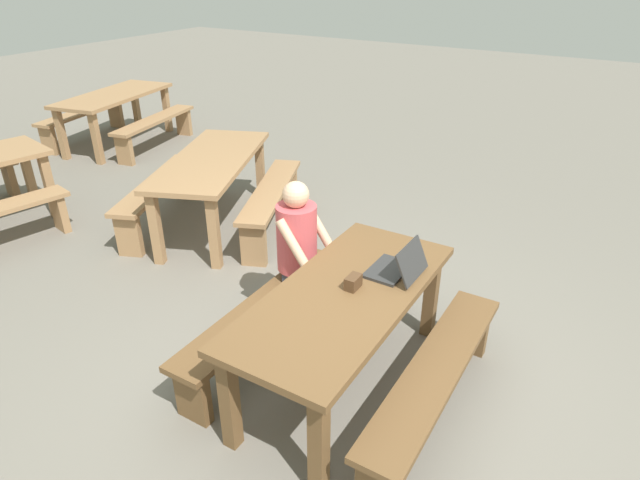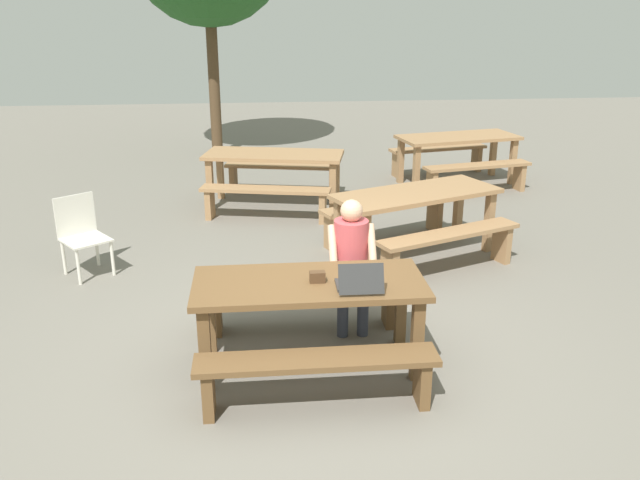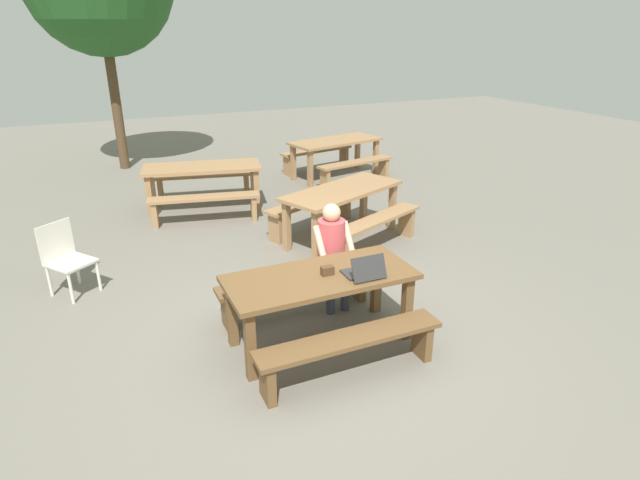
{
  "view_description": "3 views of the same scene",
  "coord_description": "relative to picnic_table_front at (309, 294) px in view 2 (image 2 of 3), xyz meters",
  "views": [
    {
      "loc": [
        -2.54,
        -1.35,
        2.63
      ],
      "look_at": [
        0.11,
        0.25,
        0.99
      ],
      "focal_mm": 30.38,
      "sensor_mm": 36.0,
      "label": 1
    },
    {
      "loc": [
        -0.39,
        -4.84,
        2.83
      ],
      "look_at": [
        0.11,
        0.25,
        0.99
      ],
      "focal_mm": 37.62,
      "sensor_mm": 36.0,
      "label": 2
    },
    {
      "loc": [
        -1.87,
        -4.13,
        2.97
      ],
      "look_at": [
        0.11,
        0.25,
        0.99
      ],
      "focal_mm": 29.42,
      "sensor_mm": 36.0,
      "label": 3
    }
  ],
  "objects": [
    {
      "name": "bench_far",
      "position": [
        0.0,
        0.64,
        -0.31
      ],
      "size": [
        1.76,
        0.3,
        0.42
      ],
      "color": "brown",
      "rests_on": "ground"
    },
    {
      "name": "bench_rear_north",
      "position": [
        2.72,
        6.18,
        -0.29
      ],
      "size": [
        1.74,
        0.63,
        0.46
      ],
      "rotation": [
        0.0,
        0.0,
        0.2
      ],
      "color": "#9E754C",
      "rests_on": "ground"
    },
    {
      "name": "bench_rear_south",
      "position": [
        2.99,
        4.88,
        -0.29
      ],
      "size": [
        1.74,
        0.63,
        0.46
      ],
      "rotation": [
        0.0,
        0.0,
        0.2
      ],
      "color": "#9E754C",
      "rests_on": "ground"
    },
    {
      "name": "bench_mid_south",
      "position": [
        1.67,
        1.79,
        -0.27
      ],
      "size": [
        1.71,
        0.94,
        0.48
      ],
      "rotation": [
        0.0,
        0.0,
        0.39
      ],
      "color": "#9E754C",
      "rests_on": "ground"
    },
    {
      "name": "ground_plane",
      "position": [
        0.0,
        0.0,
        -0.63
      ],
      "size": [
        30.0,
        30.0,
        0.0
      ],
      "primitive_type": "plane",
      "color": "slate"
    },
    {
      "name": "bench_distant_north",
      "position": [
        0.02,
        5.23,
        -0.29
      ],
      "size": [
        1.78,
        0.66,
        0.45
      ],
      "rotation": [
        0.0,
        0.0,
        -0.21
      ],
      "color": "#9E754C",
      "rests_on": "ground"
    },
    {
      "name": "picnic_table_distant",
      "position": [
        -0.13,
        4.55,
        0.03
      ],
      "size": [
        2.07,
        1.17,
        0.78
      ],
      "rotation": [
        0.0,
        0.0,
        -0.21
      ],
      "color": "#9E754C",
      "rests_on": "ground"
    },
    {
      "name": "picnic_table_mid",
      "position": [
        1.43,
        2.36,
        0.03
      ],
      "size": [
        2.07,
        1.44,
        0.78
      ],
      "rotation": [
        0.0,
        0.0,
        0.39
      ],
      "color": "#9E754C",
      "rests_on": "ground"
    },
    {
      "name": "person_seated",
      "position": [
        0.42,
        0.61,
        0.07
      ],
      "size": [
        0.41,
        0.41,
        1.21
      ],
      "color": "#333847",
      "rests_on": "ground"
    },
    {
      "name": "bench_mid_north",
      "position": [
        1.19,
        2.94,
        -0.27
      ],
      "size": [
        1.71,
        0.94,
        0.48
      ],
      "rotation": [
        0.0,
        0.0,
        0.39
      ],
      "color": "#9E754C",
      "rests_on": "ground"
    },
    {
      "name": "laptop",
      "position": [
        0.37,
        -0.2,
        0.17
      ],
      "size": [
        0.35,
        0.34,
        0.24
      ],
      "rotation": [
        0.0,
        0.0,
        3.12
      ],
      "color": "#2D2D2D",
      "rests_on": "picnic_table_front"
    },
    {
      "name": "picnic_table_rear",
      "position": [
        2.86,
        5.53,
        0.03
      ],
      "size": [
        2.02,
        1.17,
        0.78
      ],
      "rotation": [
        0.0,
        0.0,
        0.2
      ],
      "color": "#9E754C",
      "rests_on": "ground"
    },
    {
      "name": "bench_distant_south",
      "position": [
        -0.27,
        3.88,
        -0.29
      ],
      "size": [
        1.78,
        0.66,
        0.45
      ],
      "rotation": [
        0.0,
        0.0,
        -0.21
      ],
      "color": "#9E754C",
      "rests_on": "ground"
    },
    {
      "name": "small_pouch",
      "position": [
        0.06,
        -0.03,
        0.16
      ],
      "size": [
        0.12,
        0.07,
        0.09
      ],
      "color": "#4C331E",
      "rests_on": "picnic_table_front"
    },
    {
      "name": "picnic_table_front",
      "position": [
        0.0,
        0.0,
        0.0
      ],
      "size": [
        1.83,
        0.81,
        0.74
      ],
      "color": "brown",
      "rests_on": "ground"
    },
    {
      "name": "plastic_chair",
      "position": [
        -2.28,
        2.2,
        -0.18
      ],
      "size": [
        0.62,
        0.62,
        0.86
      ],
      "rotation": [
        0.0,
        0.0,
        0.64
      ],
      "color": "silver",
      "rests_on": "ground"
    },
    {
      "name": "bench_near",
      "position": [
        0.0,
        -0.64,
        -0.31
      ],
      "size": [
        1.76,
        0.3,
        0.42
      ],
      "color": "brown",
      "rests_on": "ground"
    }
  ]
}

